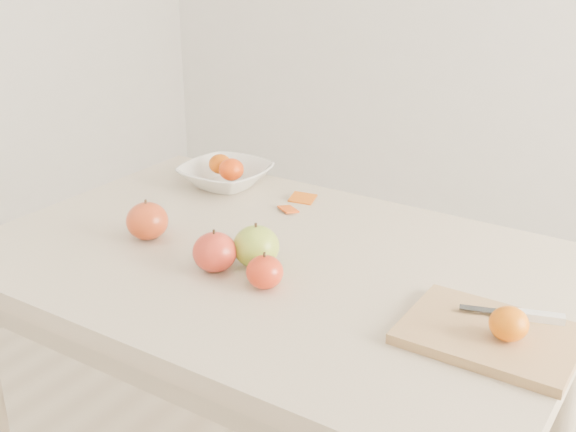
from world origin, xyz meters
The scene contains 13 objects.
table centered at (0.00, 0.00, 0.65)m, with size 1.20×0.80×0.75m.
cutting_board centered at (0.47, -0.07, 0.76)m, with size 0.27×0.20×0.02m, color #AA8455.
board_tangerine centered at (0.50, -0.08, 0.80)m, with size 0.06×0.06×0.05m, color #D96207.
fruit_bowl centered at (-0.33, 0.27, 0.78)m, with size 0.22×0.22×0.05m, color white.
bowl_tangerine_near centered at (-0.36, 0.28, 0.80)m, with size 0.06×0.06×0.05m, color #CF5907.
bowl_tangerine_far centered at (-0.30, 0.26, 0.80)m, with size 0.06×0.06×0.06m, color #D23E07.
orange_peel_a centered at (-0.11, 0.29, 0.75)m, with size 0.06×0.04×0.00m, color #D25B0E.
orange_peel_b centered at (-0.11, 0.22, 0.75)m, with size 0.04×0.04×0.00m, color #CF490E.
paring_knife centered at (0.51, 0.00, 0.78)m, with size 0.17×0.07×0.01m.
apple_green centered at (-0.01, -0.05, 0.79)m, with size 0.09×0.09×0.08m, color #638F15.
apple_red_b centered at (-0.27, -0.07, 0.79)m, with size 0.09×0.09×0.08m, color #940C02.
apple_red_e centered at (-0.06, -0.11, 0.79)m, with size 0.09×0.09×0.08m, color maroon.
apple_red_c centered at (0.06, -0.12, 0.78)m, with size 0.07×0.07×0.06m, color #9B0613.
Camera 1 is at (0.74, -1.09, 1.39)m, focal length 45.00 mm.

